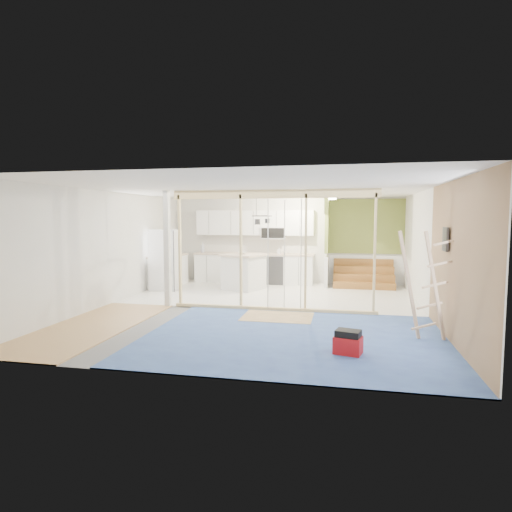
% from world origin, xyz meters
% --- Properties ---
extents(room, '(7.01, 8.01, 2.61)m').
position_xyz_m(room, '(0.00, 0.00, 1.30)').
color(room, slate).
rests_on(room, ground).
extents(floor_overlays, '(7.00, 8.00, 0.03)m').
position_xyz_m(floor_overlays, '(0.07, 0.06, 0.01)').
color(floor_overlays, white).
rests_on(floor_overlays, room).
extents(stud_frame, '(4.66, 0.14, 2.60)m').
position_xyz_m(stud_frame, '(-0.27, -0.00, 1.61)').
color(stud_frame, beige).
rests_on(stud_frame, room).
extents(base_cabinets, '(4.45, 2.24, 0.93)m').
position_xyz_m(base_cabinets, '(-1.61, 3.36, 0.47)').
color(base_cabinets, white).
rests_on(base_cabinets, room).
extents(upper_cabinets, '(3.60, 0.41, 0.85)m').
position_xyz_m(upper_cabinets, '(-0.84, 3.82, 1.82)').
color(upper_cabinets, white).
rests_on(upper_cabinets, room).
extents(green_partition, '(2.25, 1.51, 2.60)m').
position_xyz_m(green_partition, '(2.04, 3.66, 0.94)').
color(green_partition, olive).
rests_on(green_partition, room).
extents(pot_rack, '(0.52, 0.52, 0.72)m').
position_xyz_m(pot_rack, '(-0.31, 1.89, 2.00)').
color(pot_rack, black).
rests_on(pot_rack, room).
extents(sheathing_panel, '(0.02, 4.00, 2.60)m').
position_xyz_m(sheathing_panel, '(3.48, -2.00, 1.30)').
color(sheathing_panel, '#9F7D56').
rests_on(sheathing_panel, room).
extents(electrical_panel, '(0.04, 0.30, 0.40)m').
position_xyz_m(electrical_panel, '(3.43, -1.40, 1.65)').
color(electrical_panel, '#38393E').
rests_on(electrical_panel, room).
extents(ceiling_light, '(0.32, 0.32, 0.08)m').
position_xyz_m(ceiling_light, '(1.40, 3.00, 2.54)').
color(ceiling_light, '#FFEABF').
rests_on(ceiling_light, room).
extents(fridge, '(0.79, 0.76, 1.68)m').
position_xyz_m(fridge, '(-3.03, 2.02, 0.84)').
color(fridge, silver).
rests_on(fridge, room).
extents(island, '(1.33, 1.33, 1.00)m').
position_xyz_m(island, '(-0.93, 2.50, 0.50)').
color(island, silver).
rests_on(island, room).
extents(bowl, '(0.31, 0.31, 0.06)m').
position_xyz_m(bowl, '(-0.96, 2.46, 1.03)').
color(bowl, silver).
rests_on(bowl, island).
extents(soap_bottle_a, '(0.15, 0.15, 0.31)m').
position_xyz_m(soap_bottle_a, '(-2.50, 3.63, 1.08)').
color(soap_bottle_a, '#B4B7C9').
rests_on(soap_bottle_a, base_cabinets).
extents(soap_bottle_b, '(0.09, 0.10, 0.19)m').
position_xyz_m(soap_bottle_b, '(-0.11, 3.65, 1.03)').
color(soap_bottle_b, silver).
rests_on(soap_bottle_b, base_cabinets).
extents(toolbox, '(0.45, 0.38, 0.37)m').
position_xyz_m(toolbox, '(1.87, -2.70, 0.18)').
color(toolbox, '#AF1013').
rests_on(toolbox, room).
extents(ladder, '(0.95, 0.17, 1.78)m').
position_xyz_m(ladder, '(3.08, -1.73, 0.91)').
color(ladder, tan).
rests_on(ladder, room).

